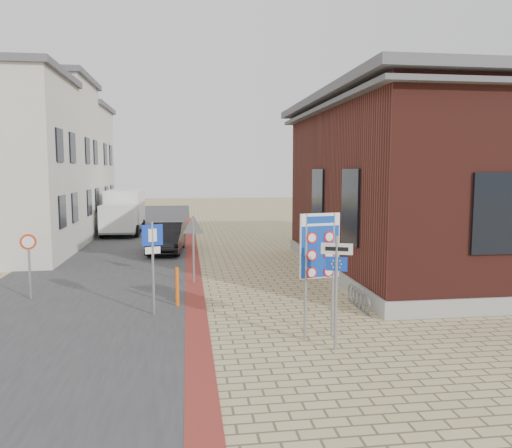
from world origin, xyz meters
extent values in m
plane|color=tan|center=(0.00, 0.00, 0.00)|extent=(120.00, 120.00, 0.00)
cube|color=#38383A|center=(-5.50, 15.00, 0.01)|extent=(7.00, 60.00, 0.02)
cube|color=maroon|center=(-2.00, 10.00, 0.01)|extent=(0.60, 40.00, 0.02)
cube|color=gray|center=(9.00, 7.00, 0.25)|extent=(12.15, 12.15, 0.50)
cube|color=#4D1E18|center=(9.00, 7.00, 3.50)|extent=(12.00, 12.00, 6.00)
cube|color=#525258|center=(9.00, 7.00, 6.65)|extent=(13.00, 13.00, 0.30)
cube|color=#525258|center=(9.00, 7.00, 6.25)|extent=(12.70, 12.70, 0.15)
cube|color=black|center=(2.98, 4.00, 2.80)|extent=(0.12, 1.60, 2.40)
cube|color=black|center=(2.98, 8.00, 2.80)|extent=(0.12, 1.60, 2.40)
cube|color=black|center=(6.00, 0.98, 2.80)|extent=(1.40, 0.12, 2.20)
cube|color=black|center=(-7.48, 10.80, 2.20)|extent=(0.10, 1.10, 1.40)
cube|color=black|center=(-7.48, 13.20, 2.20)|extent=(0.10, 1.10, 1.40)
cube|color=black|center=(-7.48, 10.80, 5.00)|extent=(0.10, 1.10, 1.40)
cube|color=black|center=(-7.48, 13.20, 5.00)|extent=(0.10, 1.10, 1.40)
cube|color=beige|center=(-11.00, 18.00, 4.40)|extent=(7.00, 6.00, 8.80)
cube|color=#525258|center=(-11.00, 18.00, 8.95)|extent=(7.40, 6.40, 0.30)
cube|color=black|center=(-7.48, 16.80, 2.20)|extent=(0.10, 1.10, 1.40)
cube|color=black|center=(-7.48, 19.20, 2.20)|extent=(0.10, 1.10, 1.40)
cube|color=black|center=(-7.48, 16.80, 5.00)|extent=(0.10, 1.10, 1.40)
cube|color=black|center=(-7.48, 19.20, 5.00)|extent=(0.10, 1.10, 1.40)
cube|color=beige|center=(-11.00, 24.00, 4.00)|extent=(7.00, 6.00, 8.00)
cube|color=#525258|center=(-11.00, 24.00, 8.15)|extent=(7.40, 6.40, 0.30)
cube|color=black|center=(-7.48, 22.80, 2.20)|extent=(0.10, 1.10, 1.40)
cube|color=black|center=(-7.48, 25.20, 2.20)|extent=(0.10, 1.10, 1.40)
cube|color=black|center=(-7.48, 22.80, 5.00)|extent=(0.10, 1.10, 1.40)
cube|color=black|center=(-7.48, 25.20, 5.00)|extent=(0.10, 1.10, 1.40)
torus|color=slate|center=(2.65, 1.60, 0.28)|extent=(0.04, 0.60, 0.60)
torus|color=slate|center=(2.65, 1.90, 0.28)|extent=(0.04, 0.60, 0.60)
torus|color=slate|center=(2.65, 2.20, 0.28)|extent=(0.04, 0.60, 0.60)
torus|color=slate|center=(2.65, 2.50, 0.28)|extent=(0.04, 0.60, 0.60)
torus|color=slate|center=(2.65, 2.80, 0.28)|extent=(0.04, 0.60, 0.60)
cube|color=slate|center=(2.65, 2.20, 0.02)|extent=(0.08, 1.60, 0.04)
imported|color=black|center=(-3.20, 13.00, 0.71)|extent=(1.82, 4.43, 1.43)
cube|color=slate|center=(-6.11, 20.11, 0.43)|extent=(2.15, 5.18, 0.24)
cube|color=white|center=(-6.16, 18.30, 1.19)|extent=(2.04, 1.67, 1.52)
cube|color=black|center=(-6.18, 17.59, 1.47)|extent=(1.80, 0.13, 0.76)
cube|color=white|center=(-6.08, 20.96, 1.66)|extent=(2.19, 3.48, 2.09)
cylinder|color=black|center=(-7.15, 18.62, 0.38)|extent=(0.26, 0.77, 0.76)
cylinder|color=black|center=(-5.16, 18.56, 0.38)|extent=(0.26, 0.77, 0.76)
cylinder|color=black|center=(-7.06, 21.65, 0.38)|extent=(0.26, 0.77, 0.76)
cylinder|color=black|center=(-5.06, 21.59, 0.38)|extent=(0.26, 0.77, 0.76)
cylinder|color=gray|center=(0.51, -0.17, 1.49)|extent=(0.07, 0.07, 2.97)
cylinder|color=gray|center=(1.21, -0.02, 1.49)|extent=(0.07, 0.07, 2.97)
cube|color=white|center=(0.86, -0.10, 2.20)|extent=(1.00, 0.26, 1.53)
cube|color=#0D39A7|center=(0.86, -0.10, 2.20)|extent=(0.96, 0.26, 1.49)
cube|color=white|center=(0.86, -0.10, 2.82)|extent=(0.96, 0.26, 0.29)
cylinder|color=gray|center=(1.00, -0.97, 1.27)|extent=(0.07, 0.07, 2.54)
cube|color=silver|center=(1.00, -0.97, 2.27)|extent=(0.65, 0.30, 0.24)
cube|color=#0F38B7|center=(1.00, -0.97, 1.93)|extent=(0.44, 0.21, 0.31)
cylinder|color=gray|center=(-3.14, 2.29, 1.29)|extent=(0.07, 0.07, 2.58)
cube|color=#0F33B8|center=(-3.14, 2.29, 2.22)|extent=(0.55, 0.21, 0.57)
cube|color=white|center=(-3.14, 2.29, 1.80)|extent=(0.40, 0.16, 0.19)
cylinder|color=gray|center=(-2.00, 6.00, 1.14)|extent=(0.07, 0.07, 2.28)
cylinder|color=gray|center=(-7.00, 4.50, 1.01)|extent=(0.07, 0.07, 2.02)
cylinder|color=red|center=(-7.00, 4.50, 1.79)|extent=(0.48, 0.12, 0.48)
cylinder|color=#FF630D|center=(-2.52, 3.09, 0.57)|extent=(0.12, 0.12, 1.15)
camera|label=1|loc=(-2.20, -11.29, 3.96)|focal=35.00mm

